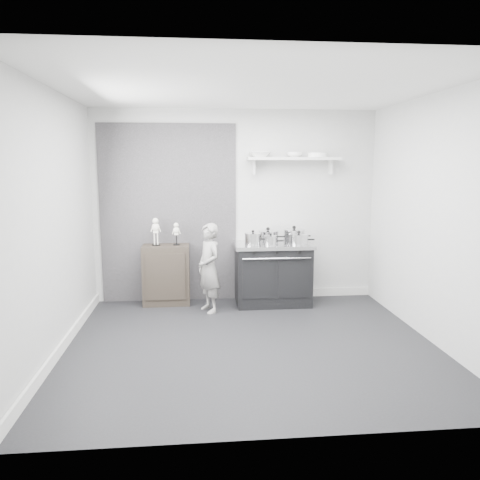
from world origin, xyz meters
name	(u,v)px	position (x,y,z in m)	size (l,w,h in m)	color
ground	(250,344)	(0.00, 0.00, 0.00)	(4.00, 4.00, 0.00)	black
room_shell	(241,193)	(-0.09, 0.15, 1.64)	(4.02, 3.62, 2.71)	#BBBBB8
wall_shelf	(294,159)	(0.80, 1.68, 2.01)	(1.30, 0.26, 0.24)	silver
stove	(273,273)	(0.49, 1.48, 0.44)	(1.08, 0.67, 0.86)	black
side_cabinet	(166,275)	(-0.99, 1.61, 0.42)	(0.64, 0.37, 0.84)	black
child	(209,268)	(-0.41, 1.19, 0.59)	(0.43, 0.28, 1.18)	gray
pot_front_left	(253,239)	(0.20, 1.37, 0.95)	(0.31, 0.23, 0.20)	silver
pot_back_left	(268,236)	(0.44, 1.59, 0.94)	(0.38, 0.29, 0.21)	silver
pot_back_right	(294,235)	(0.80, 1.57, 0.95)	(0.39, 0.30, 0.23)	silver
pot_front_right	(299,239)	(0.82, 1.33, 0.94)	(0.35, 0.26, 0.19)	silver
pot_front_center	(271,240)	(0.43, 1.30, 0.93)	(0.26, 0.18, 0.16)	silver
skeleton_full	(156,230)	(-1.12, 1.61, 1.05)	(0.12, 0.08, 0.44)	silver
skeleton_torso	(176,232)	(-0.84, 1.61, 1.01)	(0.10, 0.06, 0.36)	silver
bowl_large	(260,154)	(0.33, 1.67, 2.08)	(0.30, 0.30, 0.07)	white
bowl_small	(295,155)	(0.81, 1.67, 2.07)	(0.22, 0.22, 0.07)	white
plate_stack	(317,155)	(1.14, 1.67, 2.07)	(0.28, 0.28, 0.06)	white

